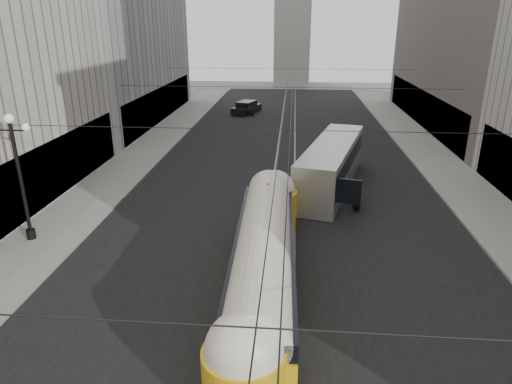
# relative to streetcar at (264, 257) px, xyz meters

# --- Properties ---
(road) EXTENTS (20.00, 85.00, 0.02)m
(road) POSITION_rel_streetcar_xyz_m (0.50, 18.13, -1.60)
(road) COLOR black
(road) RESTS_ON ground
(sidewalk_left) EXTENTS (4.00, 72.00, 0.15)m
(sidewalk_left) POSITION_rel_streetcar_xyz_m (-11.50, 21.63, -1.53)
(sidewalk_left) COLOR gray
(sidewalk_left) RESTS_ON ground
(sidewalk_right) EXTENTS (4.00, 72.00, 0.15)m
(sidewalk_right) POSITION_rel_streetcar_xyz_m (12.50, 21.63, -1.53)
(sidewalk_right) COLOR gray
(sidewalk_right) RESTS_ON ground
(rail_left) EXTENTS (0.12, 85.00, 0.04)m
(rail_left) POSITION_rel_streetcar_xyz_m (-0.25, 18.13, -1.60)
(rail_left) COLOR gray
(rail_left) RESTS_ON ground
(rail_right) EXTENTS (0.12, 85.00, 0.04)m
(rail_right) POSITION_rel_streetcar_xyz_m (1.25, 18.13, -1.60)
(rail_right) COLOR gray
(rail_right) RESTS_ON ground
(lamppost_left_mid) EXTENTS (1.86, 0.44, 6.37)m
(lamppost_left_mid) POSITION_rel_streetcar_xyz_m (-12.10, 3.63, 2.14)
(lamppost_left_mid) COLOR black
(lamppost_left_mid) RESTS_ON sidewalk_left
(catenary) EXTENTS (25.00, 72.00, 0.23)m
(catenary) POSITION_rel_streetcar_xyz_m (0.62, 17.12, 4.28)
(catenary) COLOR black
(catenary) RESTS_ON ground
(streetcar) EXTENTS (2.68, 15.07, 3.28)m
(streetcar) POSITION_rel_streetcar_xyz_m (0.00, 0.00, 0.00)
(streetcar) COLOR gold
(streetcar) RESTS_ON ground
(city_bus) EXTENTS (5.40, 12.38, 3.04)m
(city_bus) POSITION_rel_streetcar_xyz_m (3.66, 13.13, 0.06)
(city_bus) COLOR #B1B5B7
(city_bus) RESTS_ON ground
(sedan_white_far) EXTENTS (2.17, 4.31, 1.31)m
(sedan_white_far) POSITION_rel_streetcar_xyz_m (5.89, 26.13, -1.01)
(sedan_white_far) COLOR #BCBCBC
(sedan_white_far) RESTS_ON ground
(sedan_dark_far) EXTENTS (3.45, 5.05, 1.47)m
(sedan_dark_far) POSITION_rel_streetcar_xyz_m (-4.66, 38.95, -0.93)
(sedan_dark_far) COLOR black
(sedan_dark_far) RESTS_ON ground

